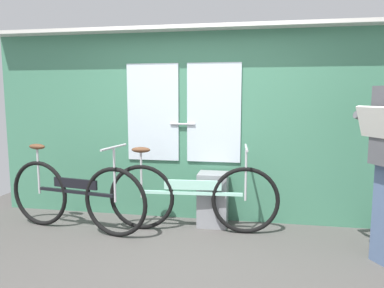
{
  "coord_description": "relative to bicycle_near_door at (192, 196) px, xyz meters",
  "views": [
    {
      "loc": [
        0.63,
        -2.76,
        1.43
      ],
      "look_at": [
        -0.0,
        0.75,
        0.95
      ],
      "focal_mm": 34.19,
      "sensor_mm": 36.0,
      "label": 1
    }
  ],
  "objects": [
    {
      "name": "ground_plane",
      "position": [
        0.03,
        -0.89,
        -0.4
      ],
      "size": [
        5.89,
        4.26,
        0.04
      ],
      "primitive_type": "cube",
      "color": "#474442"
    },
    {
      "name": "train_door_wall",
      "position": [
        0.02,
        0.43,
        0.76
      ],
      "size": [
        4.89,
        0.28,
        2.16
      ],
      "color": "#427F60",
      "rests_on": "ground_plane"
    },
    {
      "name": "bicycle_near_door",
      "position": [
        0.0,
        0.0,
        0.0
      ],
      "size": [
        1.79,
        0.44,
        0.91
      ],
      "rotation": [
        0.0,
        0.0,
        0.07
      ],
      "color": "black",
      "rests_on": "ground_plane"
    },
    {
      "name": "bicycle_leaning_behind",
      "position": [
        -1.21,
        -0.2,
        0.01
      ],
      "size": [
        1.66,
        0.47,
        0.93
      ],
      "rotation": [
        0.0,
        0.0,
        -0.18
      ],
      "color": "black",
      "rests_on": "ground_plane"
    },
    {
      "name": "trash_bin_by_wall",
      "position": [
        0.2,
        0.22,
        -0.08
      ],
      "size": [
        0.32,
        0.28,
        0.59
      ],
      "primitive_type": "cube",
      "color": "gray",
      "rests_on": "ground_plane"
    }
  ]
}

